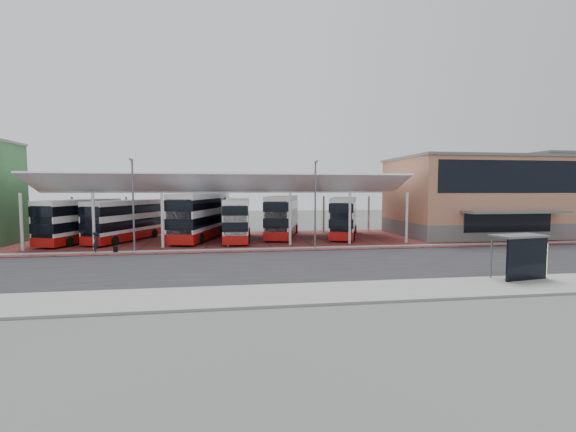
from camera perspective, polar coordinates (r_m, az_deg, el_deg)
name	(u,v)px	position (r m, az deg, el deg)	size (l,w,h in m)	color
ground	(307,262)	(29.39, 2.83, -6.79)	(140.00, 140.00, 0.00)	#474A45
road	(310,264)	(28.43, 3.22, -7.14)	(120.00, 14.00, 0.02)	black
forecourt	(302,239)	(42.37, 2.08, -3.42)	(72.00, 16.00, 0.06)	maroon
sidewalk	(340,292)	(20.84, 7.71, -11.14)	(120.00, 4.00, 0.14)	slate
north_kerb	(294,248)	(35.40, 0.88, -4.83)	(120.00, 0.80, 0.14)	slate
yellow_line_near	(330,284)	(22.72, 6.29, -9.97)	(120.00, 0.12, 0.01)	gold
yellow_line_far	(329,283)	(23.00, 6.10, -9.80)	(120.00, 0.12, 0.01)	gold
canopy	(228,186)	(42.27, -8.89, 4.35)	(37.00, 11.63, 7.07)	silver
terminal	(474,196)	(51.02, 25.80, 2.66)	(18.40, 14.40, 9.25)	#605C5A
lamp_west	(133,202)	(35.62, -21.97, 1.87)	(0.16, 0.90, 8.07)	#585960
lamp_east	(315,202)	(35.44, 4.07, 2.15)	(0.16, 0.90, 8.07)	#585960
bus_0	(81,221)	(45.00, -28.32, -0.64)	(5.38, 10.86, 4.37)	silver
bus_1	(126,221)	(43.98, -22.90, -0.64)	(6.16, 10.49, 4.27)	silver
bus_2	(200,216)	(42.81, -12.87, -0.07)	(5.74, 12.41, 4.99)	silver
bus_3	(237,220)	(41.64, -7.51, -0.54)	(3.09, 10.73, 4.37)	silver
bus_4	(282,216)	(44.25, -0.82, -0.04)	(5.37, 11.62, 4.67)	silver
bus_5	(344,217)	(44.60, 8.27, -0.17)	(6.04, 11.12, 4.50)	silver
pedestrian	(96,242)	(36.68, -26.58, -3.51)	(0.67, 0.44, 1.83)	black
suitcase	(116,250)	(36.09, -24.16, -4.57)	(0.33, 0.24, 0.57)	black
bus_shelter	(526,252)	(27.10, 31.78, -4.51)	(3.46, 2.01, 2.62)	black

